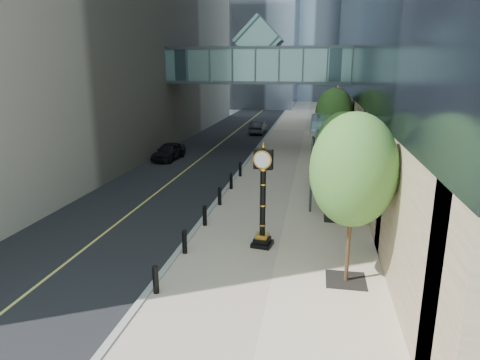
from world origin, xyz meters
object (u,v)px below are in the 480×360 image
at_px(car_near, 169,151).
at_px(car_far, 258,127).
at_px(pedestrian, 328,177).
at_px(street_clock, 263,203).

relative_size(car_near, car_far, 0.96).
xyz_separation_m(pedestrian, car_far, (-7.37, 22.84, -0.30)).
xyz_separation_m(street_clock, pedestrian, (2.87, 8.56, -0.92)).
bearing_deg(car_near, car_far, 76.37).
height_order(pedestrian, car_near, pedestrian).
relative_size(pedestrian, car_near, 0.47).
distance_m(street_clock, car_far, 31.75).
bearing_deg(pedestrian, car_far, -57.10).
height_order(street_clock, car_near, street_clock).
height_order(pedestrian, car_far, pedestrian).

